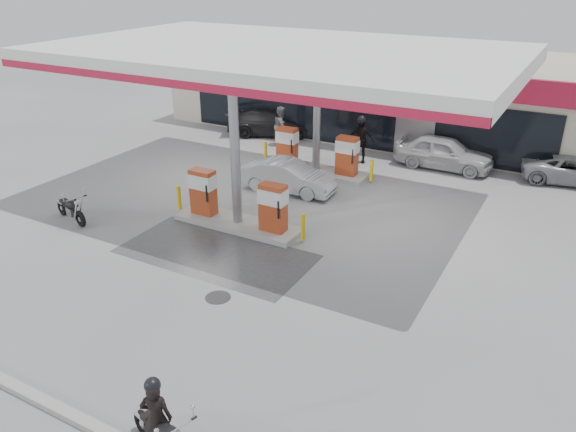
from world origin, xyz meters
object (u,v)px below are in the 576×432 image
object	(u,v)px
biker_main	(157,418)
parked_car_right	(575,170)
sedan_white	(444,152)
biker_walking	(360,141)
hatchback_silver	(289,176)
parked_car_left	(272,122)
parked_motorcycle	(71,209)
attendant	(281,126)
pump_island_far	(316,157)
pump_island_near	(237,207)

from	to	relation	value
biker_main	parked_car_right	world-z (taller)	biker_main
sedan_white	parked_car_right	world-z (taller)	sedan_white
biker_walking	parked_car_right	bearing A→B (deg)	-7.62
hatchback_silver	parked_car_left	bearing A→B (deg)	31.84
parked_car_left	biker_walking	world-z (taller)	biker_walking
parked_motorcycle	sedan_white	bearing A→B (deg)	65.59
attendant	biker_walking	xyz separation A→B (m)	(4.37, -0.60, 0.05)
sedan_white	attendant	distance (m)	7.86
hatchback_silver	parked_car_right	bearing A→B (deg)	-59.83
parked_motorcycle	biker_walking	xyz separation A→B (m)	(6.34, 10.66, 0.55)
attendant	parked_car_right	distance (m)	13.03
pump_island_far	sedan_white	world-z (taller)	pump_island_far
pump_island_near	biker_main	distance (m)	9.66
pump_island_far	biker_main	size ratio (longest dim) A/B	3.21
biker_main	parked_car_right	size ratio (longest dim) A/B	0.39
parked_car_left	pump_island_near	bearing A→B (deg)	-179.73
parked_motorcycle	hatchback_silver	xyz separation A→B (m)	(5.24, 6.06, 0.17)
biker_walking	pump_island_far	bearing A→B (deg)	-135.84
pump_island_far	attendant	world-z (taller)	attendant
parked_motorcycle	parked_car_left	bearing A→B (deg)	102.28
pump_island_far	parked_car_right	xyz separation A→B (m)	(9.70, 4.00, -0.14)
hatchback_silver	parked_car_right	world-z (taller)	hatchback_silver
pump_island_far	sedan_white	bearing A→B (deg)	34.96
sedan_white	pump_island_far	bearing A→B (deg)	125.92
parked_motorcycle	attendant	xyz separation A→B (m)	(1.97, 11.26, 0.50)
parked_car_left	parked_car_right	bearing A→B (deg)	-113.96
biker_main	biker_walking	bearing A→B (deg)	-104.21
pump_island_far	biker_walking	bearing A→B (deg)	63.59
biker_main	sedan_white	xyz separation A→B (m)	(0.49, 17.96, -0.09)
biker_walking	pump_island_near	bearing A→B (deg)	-117.02
sedan_white	parked_motorcycle	bearing A→B (deg)	140.84
pump_island_far	parked_motorcycle	world-z (taller)	pump_island_far
pump_island_near	sedan_white	bearing A→B (deg)	63.55
parked_car_left	parked_car_right	world-z (taller)	parked_car_left
pump_island_near	biker_main	bearing A→B (deg)	-65.01
pump_island_near	attendant	distance (m)	9.39
biker_main	parked_car_right	distance (m)	19.58
pump_island_near	hatchback_silver	distance (m)	3.60
pump_island_far	pump_island_near	bearing A→B (deg)	-90.00
parked_car_left	hatchback_silver	bearing A→B (deg)	-168.89
sedan_white	parked_car_left	xyz separation A→B (m)	(-9.08, 0.80, -0.04)
pump_island_near	parked_car_left	bearing A→B (deg)	114.23
parked_motorcycle	pump_island_near	bearing A→B (deg)	40.81
biker_main	attendant	bearing A→B (deg)	-91.47
parked_car_right	parked_motorcycle	bearing A→B (deg)	119.98
pump_island_near	parked_car_right	size ratio (longest dim) A/B	1.26
biker_main	biker_walking	size ratio (longest dim) A/B	0.81
parked_car_left	parked_car_right	size ratio (longest dim) A/B	1.13
pump_island_near	parked_car_right	xyz separation A→B (m)	(9.70, 10.00, -0.14)
parked_car_left	sedan_white	bearing A→B (deg)	-119.00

